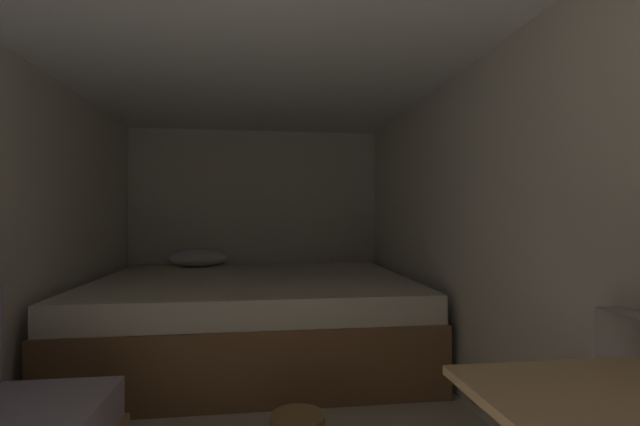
# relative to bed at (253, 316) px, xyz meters

# --- Properties ---
(wall_back) EXTENTS (2.72, 0.05, 2.08)m
(wall_back) POSITION_rel_bed_xyz_m (0.01, 1.10, 0.71)
(wall_back) COLOR beige
(wall_back) RESTS_ON ground
(wall_right) EXTENTS (0.05, 4.76, 2.08)m
(wall_right) POSITION_rel_bed_xyz_m (1.34, -1.31, 0.71)
(wall_right) COLOR beige
(wall_right) RESTS_ON ground
(ceiling_slab) EXTENTS (2.72, 4.76, 0.05)m
(ceiling_slab) POSITION_rel_bed_xyz_m (0.01, -1.31, 1.77)
(ceiling_slab) COLOR white
(ceiling_slab) RESTS_ON wall_left
(bed) EXTENTS (2.50, 2.06, 0.83)m
(bed) POSITION_rel_bed_xyz_m (0.00, 0.00, 0.00)
(bed) COLOR brown
(bed) RESTS_ON ground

